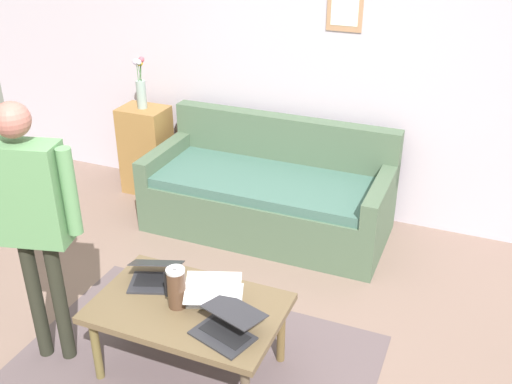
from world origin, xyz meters
The scene contains 12 objects.
ground_plane centered at (0.00, 0.00, 0.00)m, with size 7.68×7.68×0.00m, color #796055.
area_rug centered at (0.11, 0.19, 0.00)m, with size 2.10×1.66×0.01m, color #58494C.
back_wall centered at (0.00, -2.20, 1.35)m, with size 7.04×0.11×2.70m.
couch centered at (0.29, -1.65, 0.31)m, with size 1.96×0.88×0.88m.
coffee_table centered at (0.11, 0.09, 0.42)m, with size 1.07×0.68×0.47m.
laptop_left centered at (-0.01, -0.02, 0.52)m, with size 0.40×0.40×0.16m.
laptop_center centered at (0.39, -0.04, 0.51)m, with size 0.38×0.35×0.15m.
laptop_right centered at (-0.19, 0.22, 0.52)m, with size 0.39×0.38×0.13m.
french_press centered at (0.16, 0.11, 0.60)m, with size 0.13×0.11×0.27m.
side_shelf centered at (1.60, -1.87, 0.41)m, with size 0.42×0.32×0.82m.
flower_vase centered at (1.60, -1.87, 1.01)m, with size 0.09×0.10×0.46m.
person_standing centered at (0.93, 0.29, 1.04)m, with size 0.57×0.28×1.63m.
Camera 1 is at (-1.26, 2.41, 2.56)m, focal length 41.56 mm.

